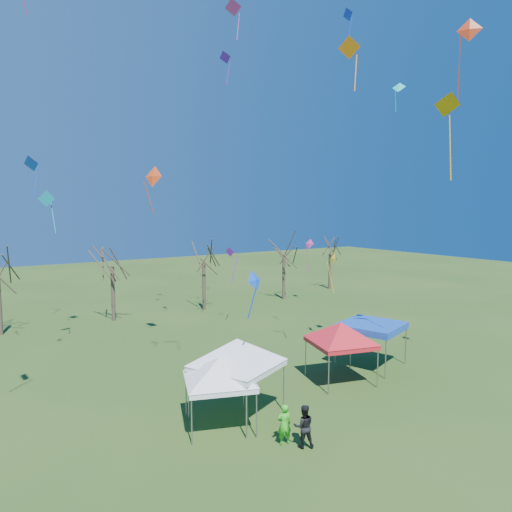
% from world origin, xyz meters
% --- Properties ---
extents(ground, '(140.00, 140.00, 0.00)m').
position_xyz_m(ground, '(0.00, 0.00, 0.00)').
color(ground, '#264817').
rests_on(ground, ground).
extents(tree_2, '(3.71, 3.71, 8.18)m').
position_xyz_m(tree_2, '(-2.37, 24.38, 6.29)').
color(tree_2, '#3D2D21').
rests_on(tree_2, ground).
extents(tree_3, '(3.59, 3.59, 7.91)m').
position_xyz_m(tree_3, '(6.03, 24.04, 6.08)').
color(tree_3, '#3D2D21').
rests_on(tree_3, ground).
extents(tree_4, '(3.58, 3.58, 7.89)m').
position_xyz_m(tree_4, '(15.36, 24.00, 6.06)').
color(tree_4, '#3D2D21').
rests_on(tree_4, ground).
extents(tree_5, '(3.39, 3.39, 7.46)m').
position_xyz_m(tree_5, '(23.72, 26.07, 5.73)').
color(tree_5, '#3D2D21').
rests_on(tree_5, ground).
extents(tent_white_west, '(3.80, 3.80, 3.56)m').
position_xyz_m(tent_white_west, '(-3.99, 2.73, 2.87)').
color(tent_white_west, gray).
rests_on(tent_white_west, ground).
extents(tent_white_mid, '(4.41, 4.41, 4.17)m').
position_xyz_m(tent_white_mid, '(-2.79, 3.23, 3.36)').
color(tent_white_mid, gray).
rests_on(tent_white_mid, ground).
extents(tent_red, '(4.18, 4.18, 3.82)m').
position_xyz_m(tent_red, '(4.07, 3.70, 3.09)').
color(tent_red, gray).
rests_on(tent_red, ground).
extents(tent_blue, '(4.22, 4.22, 2.62)m').
position_xyz_m(tent_blue, '(7.40, 4.55, 2.41)').
color(tent_blue, gray).
rests_on(tent_blue, ground).
extents(person_dark, '(1.05, 0.97, 1.73)m').
position_xyz_m(person_dark, '(-2.03, -0.62, 0.86)').
color(person_dark, black).
rests_on(person_dark, ground).
extents(person_green, '(0.68, 0.54, 1.66)m').
position_xyz_m(person_green, '(-2.55, -0.02, 0.83)').
color(person_green, green).
rests_on(person_green, ground).
extents(kite_3, '(1.71, 1.73, 3.38)m').
position_xyz_m(kite_3, '(6.76, 19.62, 25.83)').
color(kite_3, '#D83096').
rests_on(kite_3, ground).
extents(kite_25, '(0.79, 0.89, 1.64)m').
position_xyz_m(kite_25, '(7.92, 3.50, 16.17)').
color(kite_25, '#0DD0AF').
rests_on(kite_25, ground).
extents(kite_1, '(0.98, 0.69, 2.07)m').
position_xyz_m(kite_1, '(-2.69, 1.91, 6.40)').
color(kite_1, blue).
rests_on(kite_1, ground).
extents(kite_12, '(0.59, 1.07, 3.21)m').
position_xyz_m(kite_12, '(16.40, 21.16, 5.93)').
color(kite_12, '#DC3089').
rests_on(kite_12, ground).
extents(kite_22, '(0.89, 1.05, 2.97)m').
position_xyz_m(kite_22, '(5.36, 17.89, 5.89)').
color(kite_22, purple).
rests_on(kite_22, ground).
extents(kite_24, '(0.91, 1.03, 2.22)m').
position_xyz_m(kite_24, '(2.23, 12.98, 19.30)').
color(kite_24, '#581ABC').
rests_on(kite_24, ground).
extents(kite_13, '(1.08, 0.77, 2.74)m').
position_xyz_m(kite_13, '(-8.25, 17.58, 10.06)').
color(kite_13, '#0B95B1').
rests_on(kite_13, ground).
extents(kite_27, '(1.11, 1.20, 2.78)m').
position_xyz_m(kite_27, '(3.93, 3.34, 17.50)').
color(kite_27, orange).
rests_on(kite_27, ground).
extents(kite_5, '(1.47, 1.34, 3.90)m').
position_xyz_m(kite_5, '(5.59, -1.19, 14.06)').
color(kite_5, orange).
rests_on(kite_5, ground).
extents(kite_0, '(0.88, 0.99, 3.45)m').
position_xyz_m(kite_0, '(5.49, -2.15, 16.92)').
color(kite_0, red).
rests_on(kite_0, ground).
extents(kite_11, '(1.05, 1.45, 3.13)m').
position_xyz_m(kite_11, '(-2.41, 14.31, 11.51)').
color(kite_11, '#EF4516').
rests_on(kite_11, ground).
extents(kite_17, '(0.73, 1.05, 3.00)m').
position_xyz_m(kite_17, '(8.72, 9.50, 5.93)').
color(kite_17, yellow).
rests_on(kite_17, ground).
extents(kite_2, '(1.38, 1.41, 3.19)m').
position_xyz_m(kite_2, '(-8.15, 24.21, 12.84)').
color(kite_2, blue).
rests_on(kite_2, ground).
extents(kite_18, '(0.34, 0.74, 1.93)m').
position_xyz_m(kite_18, '(5.99, 5.58, 20.30)').
color(kite_18, '#1535E8').
rests_on(kite_18, ground).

